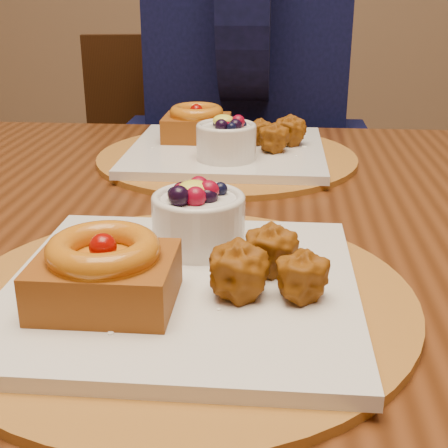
{
  "coord_description": "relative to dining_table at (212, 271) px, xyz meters",
  "views": [
    {
      "loc": [
        0.09,
        -0.54,
        1.0
      ],
      "look_at": [
        0.05,
        -0.04,
        0.81
      ],
      "focal_mm": 50.0,
      "sensor_mm": 36.0,
      "label": 1
    }
  ],
  "objects": [
    {
      "name": "dining_table",
      "position": [
        0.0,
        0.0,
        0.0
      ],
      "size": [
        1.6,
        0.9,
        0.76
      ],
      "color": "#3A1A0A",
      "rests_on": "ground"
    },
    {
      "name": "place_setting_near",
      "position": [
        -0.0,
        -0.22,
        0.1
      ],
      "size": [
        0.38,
        0.38,
        0.08
      ],
      "color": "brown",
      "rests_on": "dining_table"
    },
    {
      "name": "place_setting_far",
      "position": [
        -0.0,
        0.22,
        0.1
      ],
      "size": [
        0.38,
        0.38,
        0.08
      ],
      "color": "brown",
      "rests_on": "dining_table"
    },
    {
      "name": "chair_far",
      "position": [
        -0.14,
        0.68,
        -0.19
      ],
      "size": [
        0.5,
        0.5,
        0.89
      ],
      "rotation": [
        0.0,
        0.0,
        0.18
      ],
      "color": "black",
      "rests_on": "ground"
    },
    {
      "name": "diner",
      "position": [
        0.01,
        0.59,
        0.14
      ],
      "size": [
        0.47,
        0.46,
        0.77
      ],
      "rotation": [
        0.0,
        0.0,
        0.14
      ],
      "color": "black",
      "rests_on": "ground"
    }
  ]
}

